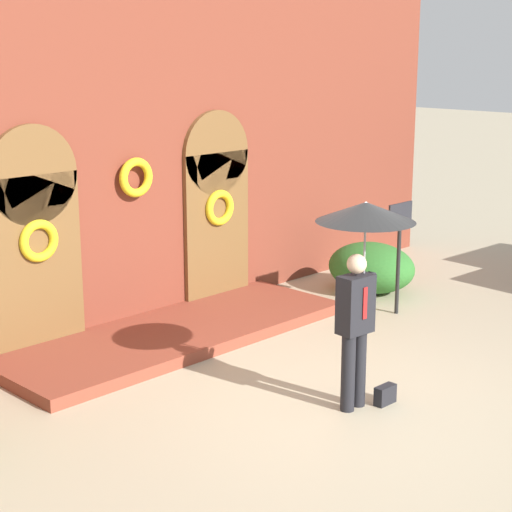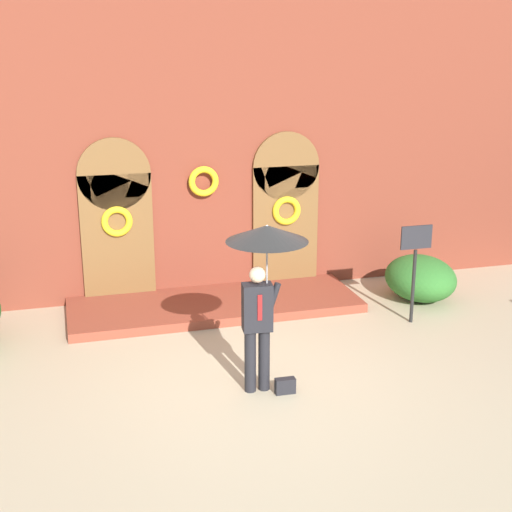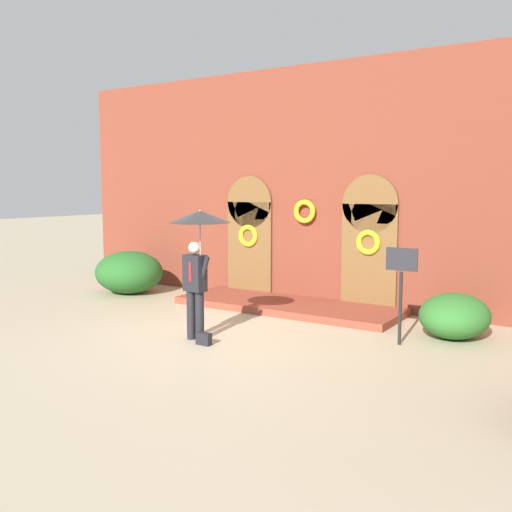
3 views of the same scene
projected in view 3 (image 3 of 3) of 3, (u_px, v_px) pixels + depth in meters
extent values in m
plane|color=tan|center=(205.00, 338.00, 10.48)|extent=(80.00, 80.00, 0.00)
cube|color=brown|center=(312.00, 186.00, 13.65)|extent=(14.00, 0.50, 5.60)
cube|color=brown|center=(250.00, 249.00, 14.46)|extent=(1.30, 0.08, 2.40)
cylinder|color=brown|center=(250.00, 202.00, 14.32)|extent=(1.30, 0.08, 1.30)
cube|color=brown|center=(369.00, 258.00, 12.74)|extent=(1.30, 0.08, 2.40)
cylinder|color=brown|center=(370.00, 204.00, 12.60)|extent=(1.30, 0.08, 1.30)
torus|color=yellow|center=(248.00, 236.00, 14.36)|extent=(0.56, 0.12, 0.56)
torus|color=yellow|center=(368.00, 242.00, 12.64)|extent=(0.56, 0.12, 0.56)
torus|color=yellow|center=(305.00, 212.00, 13.42)|extent=(0.56, 0.12, 0.56)
cube|color=brown|center=(287.00, 306.00, 13.02)|extent=(5.20, 1.80, 0.16)
cylinder|color=black|center=(191.00, 315.00, 10.41)|extent=(0.16, 0.16, 0.90)
cylinder|color=black|center=(200.00, 316.00, 10.30)|extent=(0.16, 0.16, 0.90)
cube|color=black|center=(195.00, 273.00, 10.26)|extent=(0.42, 0.28, 0.66)
cube|color=#A51919|center=(190.00, 272.00, 10.15)|extent=(0.06, 0.02, 0.36)
sphere|color=beige|center=(195.00, 248.00, 10.20)|extent=(0.22, 0.22, 0.22)
cylinder|color=black|center=(204.00, 268.00, 10.13)|extent=(0.22, 0.09, 0.46)
cylinder|color=gray|center=(200.00, 250.00, 10.14)|extent=(0.02, 0.02, 0.98)
cone|color=black|center=(200.00, 217.00, 10.07)|extent=(1.10, 1.10, 0.22)
cone|color=white|center=(200.00, 216.00, 10.06)|extent=(0.61, 0.61, 0.20)
cube|color=black|center=(204.00, 339.00, 10.04)|extent=(0.28, 0.13, 0.22)
cylinder|color=black|center=(400.00, 308.00, 10.00)|extent=(0.06, 0.06, 1.30)
cube|color=#232328|center=(402.00, 259.00, 9.90)|extent=(0.56, 0.03, 0.40)
ellipsoid|color=#235B23|center=(129.00, 272.00, 14.95)|extent=(1.79, 1.71, 1.11)
ellipsoid|color=#2D6B28|center=(455.00, 316.00, 10.50)|extent=(1.26, 1.51, 0.82)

